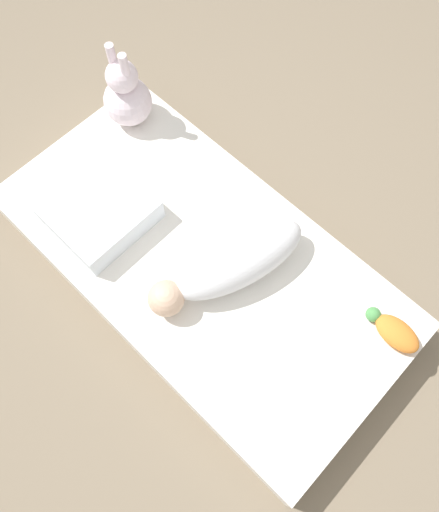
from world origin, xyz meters
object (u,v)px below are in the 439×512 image
pillow (100,212)px  bunny_plush (126,96)px  swaddled_baby (231,263)px  turtle_plush (394,331)px

pillow → bunny_plush: bearing=-55.1°
swaddled_baby → turtle_plush: bearing=127.4°
swaddled_baby → pillow: (0.49, 0.18, -0.03)m
turtle_plush → bunny_plush: bearing=0.1°
swaddled_baby → bunny_plush: size_ratio=1.69×
swaddled_baby → pillow: 0.52m
pillow → turtle_plush: 1.10m
turtle_plush → swaddled_baby: bearing=21.4°
swaddled_baby → pillow: bearing=-54.2°
pillow → turtle_plush: pillow is taller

